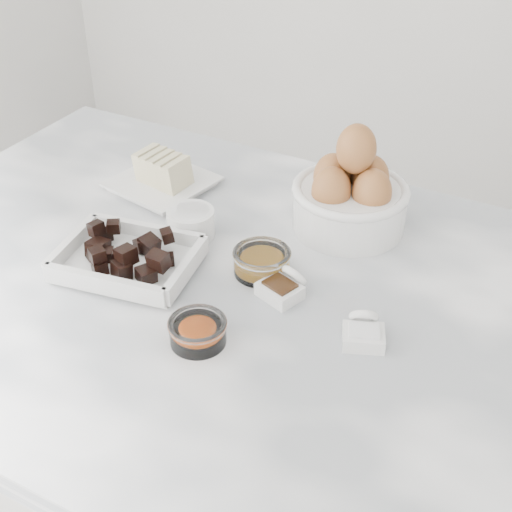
% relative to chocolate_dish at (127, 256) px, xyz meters
% --- Properties ---
extents(cabinet, '(1.10, 0.70, 0.90)m').
position_rel_chocolate_dish_xyz_m(cabinet, '(0.16, 0.04, -0.51)').
color(cabinet, beige).
rests_on(cabinet, ground).
extents(marble_slab, '(1.20, 0.80, 0.04)m').
position_rel_chocolate_dish_xyz_m(marble_slab, '(0.16, 0.04, -0.04)').
color(marble_slab, white).
rests_on(marble_slab, cabinet).
extents(chocolate_dish, '(0.22, 0.18, 0.05)m').
position_rel_chocolate_dish_xyz_m(chocolate_dish, '(0.00, 0.00, 0.00)').
color(chocolate_dish, white).
rests_on(chocolate_dish, marble_slab).
extents(butter_plate, '(0.18, 0.18, 0.06)m').
position_rel_chocolate_dish_xyz_m(butter_plate, '(-0.10, 0.22, 0.00)').
color(butter_plate, white).
rests_on(butter_plate, marble_slab).
extents(sugar_ramekin, '(0.07, 0.07, 0.04)m').
position_rel_chocolate_dish_xyz_m(sugar_ramekin, '(0.03, 0.12, 0.00)').
color(sugar_ramekin, white).
rests_on(sugar_ramekin, marble_slab).
extents(egg_bowl, '(0.19, 0.19, 0.18)m').
position_rel_chocolate_dish_xyz_m(egg_bowl, '(0.24, 0.26, 0.04)').
color(egg_bowl, white).
rests_on(egg_bowl, marble_slab).
extents(honey_bowl, '(0.09, 0.09, 0.04)m').
position_rel_chocolate_dish_xyz_m(honey_bowl, '(0.18, 0.08, -0.00)').
color(honey_bowl, white).
rests_on(honey_bowl, marble_slab).
extents(zest_bowl, '(0.08, 0.08, 0.03)m').
position_rel_chocolate_dish_xyz_m(zest_bowl, '(0.18, -0.09, -0.00)').
color(zest_bowl, white).
rests_on(zest_bowl, marble_slab).
extents(vanilla_spoon, '(0.07, 0.08, 0.04)m').
position_rel_chocolate_dish_xyz_m(vanilla_spoon, '(0.23, 0.05, -0.01)').
color(vanilla_spoon, white).
rests_on(vanilla_spoon, marble_slab).
extents(salt_spoon, '(0.07, 0.08, 0.04)m').
position_rel_chocolate_dish_xyz_m(salt_spoon, '(0.36, 0.02, -0.01)').
color(salt_spoon, white).
rests_on(salt_spoon, marble_slab).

